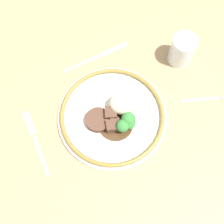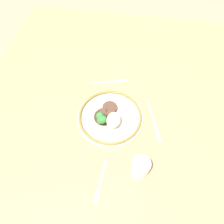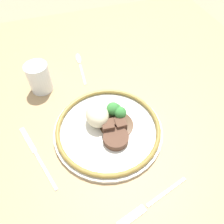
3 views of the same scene
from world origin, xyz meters
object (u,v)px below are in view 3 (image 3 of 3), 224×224
at_px(spoon, 79,62).
at_px(knife, 36,154).
at_px(plate, 108,127).
at_px(fork, 148,206).
at_px(juice_glass, 40,79).

bearing_deg(spoon, knife, 153.68).
bearing_deg(plate, fork, -174.29).
xyz_separation_m(juice_glass, spoon, (0.09, -0.14, -0.04)).
relative_size(knife, spoon, 1.19).
relative_size(juice_glass, fork, 0.51).
bearing_deg(fork, juice_glass, -83.27).
bearing_deg(fork, spoon, -101.47).
bearing_deg(juice_glass, fork, -158.64).
height_order(plate, spoon, plate).
bearing_deg(knife, fork, -151.08).
distance_m(plate, juice_glass, 0.26).
height_order(knife, spoon, spoon).
height_order(fork, spoon, spoon).
height_order(juice_glass, spoon, juice_glass).
height_order(fork, knife, same).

